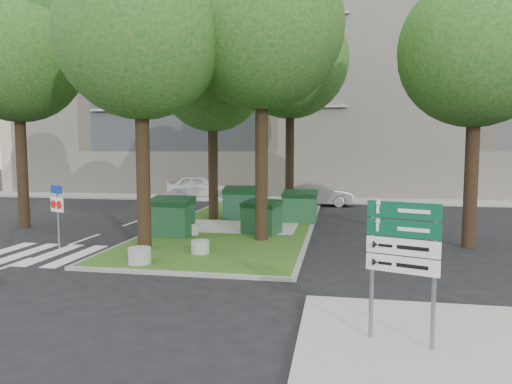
% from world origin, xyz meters
% --- Properties ---
extents(ground, '(120.00, 120.00, 0.00)m').
position_xyz_m(ground, '(0.00, 0.00, 0.00)').
color(ground, black).
rests_on(ground, ground).
extents(median_island, '(6.00, 16.00, 0.12)m').
position_xyz_m(median_island, '(0.50, 8.00, 0.06)').
color(median_island, '#264E16').
rests_on(median_island, ground).
extents(median_kerb, '(6.30, 16.30, 0.10)m').
position_xyz_m(median_kerb, '(0.50, 8.00, 0.05)').
color(median_kerb, gray).
rests_on(median_kerb, ground).
extents(sidewalk_corner, '(5.00, 4.00, 0.12)m').
position_xyz_m(sidewalk_corner, '(6.50, -3.50, 0.06)').
color(sidewalk_corner, '#999993').
rests_on(sidewalk_corner, ground).
extents(building_sidewalk, '(42.00, 3.00, 0.12)m').
position_xyz_m(building_sidewalk, '(0.00, 18.50, 0.06)').
color(building_sidewalk, '#999993').
rests_on(building_sidewalk, ground).
extents(zebra_crossing, '(5.00, 3.00, 0.01)m').
position_xyz_m(zebra_crossing, '(-3.75, 1.50, 0.01)').
color(zebra_crossing, silver).
rests_on(zebra_crossing, ground).
extents(apartment_building, '(41.00, 12.00, 16.00)m').
position_xyz_m(apartment_building, '(0.00, 26.00, 8.00)').
color(apartment_building, tan).
rests_on(apartment_building, ground).
extents(tree_median_near_left, '(5.20, 5.20, 10.53)m').
position_xyz_m(tree_median_near_left, '(-1.41, 2.56, 7.32)').
color(tree_median_near_left, black).
rests_on(tree_median_near_left, ground).
extents(tree_median_near_right, '(5.60, 5.60, 11.46)m').
position_xyz_m(tree_median_near_right, '(2.09, 4.56, 7.99)').
color(tree_median_near_right, black).
rests_on(tree_median_near_right, ground).
extents(tree_median_mid, '(4.80, 4.80, 9.99)m').
position_xyz_m(tree_median_mid, '(-0.91, 9.06, 6.98)').
color(tree_median_mid, black).
rests_on(tree_median_mid, ground).
extents(tree_median_far, '(5.80, 5.80, 11.93)m').
position_xyz_m(tree_median_far, '(2.29, 12.06, 8.32)').
color(tree_median_far, black).
rests_on(tree_median_far, ground).
extents(tree_street_left, '(5.40, 5.40, 11.00)m').
position_xyz_m(tree_street_left, '(-8.41, 6.06, 7.65)').
color(tree_street_left, black).
rests_on(tree_street_left, ground).
extents(tree_street_right, '(5.00, 5.00, 10.06)m').
position_xyz_m(tree_street_right, '(9.09, 5.06, 6.98)').
color(tree_street_right, black).
rests_on(tree_street_right, ground).
extents(dumpster_a, '(1.63, 1.19, 1.45)m').
position_xyz_m(dumpster_a, '(-1.41, 4.65, 0.82)').
color(dumpster_a, '#0E361A').
rests_on(dumpster_a, median_island).
extents(dumpster_b, '(1.66, 1.22, 1.48)m').
position_xyz_m(dumpster_b, '(0.19, 9.47, 0.83)').
color(dumpster_b, '#103822').
rests_on(dumpster_b, median_island).
extents(dumpster_c, '(1.61, 1.34, 1.28)m').
position_xyz_m(dumpster_c, '(1.79, 5.74, 0.74)').
color(dumpster_c, '#10371C').
rests_on(dumpster_c, median_island).
extents(dumpster_d, '(1.54, 1.10, 1.40)m').
position_xyz_m(dumpster_d, '(3.00, 8.82, 0.79)').
color(dumpster_d, '#164825').
rests_on(dumpster_d, median_island).
extents(bollard_left, '(0.63, 0.63, 0.45)m').
position_xyz_m(bollard_left, '(-0.77, 0.50, 0.34)').
color(bollard_left, '#979893').
rests_on(bollard_left, median_island).
extents(bollard_right, '(0.56, 0.56, 0.40)m').
position_xyz_m(bollard_right, '(0.51, 2.03, 0.32)').
color(bollard_right, '#969591').
rests_on(bollard_right, median_island).
extents(bollard_mid, '(0.58, 0.58, 0.42)m').
position_xyz_m(bollard_mid, '(-0.75, 5.00, 0.33)').
color(bollard_mid, gray).
rests_on(bollard_mid, median_island).
extents(litter_bin, '(0.39, 0.39, 0.69)m').
position_xyz_m(litter_bin, '(3.20, 12.70, 0.46)').
color(litter_bin, yellow).
rests_on(litter_bin, median_island).
extents(traffic_sign_pole, '(0.63, 0.31, 2.24)m').
position_xyz_m(traffic_sign_pole, '(-4.48, 2.39, 1.44)').
color(traffic_sign_pole, slate).
rests_on(traffic_sign_pole, ground).
extents(directional_sign, '(1.10, 0.42, 2.32)m').
position_xyz_m(directional_sign, '(5.67, -3.68, 1.66)').
color(directional_sign, slate).
rests_on(directional_sign, sidewalk_corner).
extents(car_white, '(4.61, 2.11, 1.53)m').
position_xyz_m(car_white, '(-4.83, 19.22, 0.77)').
color(car_white, white).
rests_on(car_white, ground).
extents(car_silver, '(4.19, 1.64, 1.36)m').
position_xyz_m(car_silver, '(3.50, 15.84, 0.68)').
color(car_silver, gray).
rests_on(car_silver, ground).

